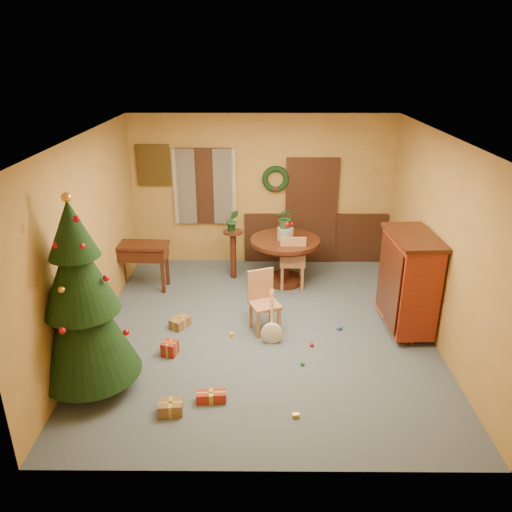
{
  "coord_description": "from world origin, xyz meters",
  "views": [
    {
      "loc": [
        -0.06,
        -6.59,
        3.95
      ],
      "look_at": [
        -0.11,
        0.4,
        1.06
      ],
      "focal_mm": 35.0,
      "sensor_mm": 36.0,
      "label": 1
    }
  ],
  "objects_px": {
    "christmas_tree": "(82,302)",
    "sideboard": "(408,280)",
    "chair_near": "(263,299)",
    "writing_desk": "(141,255)",
    "dining_table": "(285,253)"
  },
  "relations": [
    {
      "from": "dining_table",
      "to": "chair_near",
      "type": "bearing_deg",
      "value": -103.99
    },
    {
      "from": "dining_table",
      "to": "writing_desk",
      "type": "relative_size",
      "value": 1.27
    },
    {
      "from": "christmas_tree",
      "to": "sideboard",
      "type": "relative_size",
      "value": 1.67
    },
    {
      "from": "dining_table",
      "to": "sideboard",
      "type": "bearing_deg",
      "value": -42.61
    },
    {
      "from": "writing_desk",
      "to": "dining_table",
      "type": "bearing_deg",
      "value": 5.25
    },
    {
      "from": "dining_table",
      "to": "chair_near",
      "type": "xyz_separation_m",
      "value": [
        -0.4,
        -1.62,
        -0.09
      ]
    },
    {
      "from": "dining_table",
      "to": "sideboard",
      "type": "height_order",
      "value": "sideboard"
    },
    {
      "from": "chair_near",
      "to": "christmas_tree",
      "type": "relative_size",
      "value": 0.37
    },
    {
      "from": "writing_desk",
      "to": "sideboard",
      "type": "distance_m",
      "value": 4.49
    },
    {
      "from": "chair_near",
      "to": "writing_desk",
      "type": "relative_size",
      "value": 0.96
    },
    {
      "from": "chair_near",
      "to": "sideboard",
      "type": "relative_size",
      "value": 0.62
    },
    {
      "from": "chair_near",
      "to": "sideboard",
      "type": "height_order",
      "value": "sideboard"
    },
    {
      "from": "christmas_tree",
      "to": "writing_desk",
      "type": "relative_size",
      "value": 2.6
    },
    {
      "from": "chair_near",
      "to": "christmas_tree",
      "type": "bearing_deg",
      "value": -145.86
    },
    {
      "from": "sideboard",
      "to": "writing_desk",
      "type": "bearing_deg",
      "value": 162.2
    }
  ]
}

